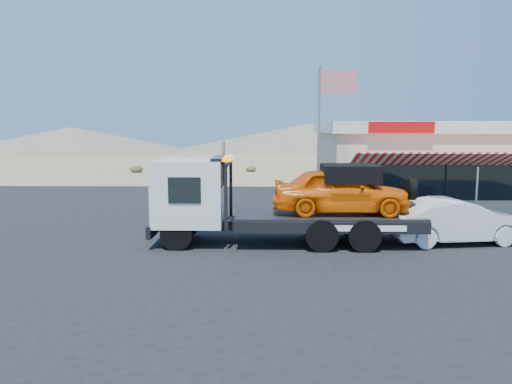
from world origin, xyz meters
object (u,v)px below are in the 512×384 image
tow_truck (279,197)px  flagpole (325,125)px  white_sedan (456,221)px  jerky_store (429,162)px

tow_truck → flagpole: (1.88, 4.21, 2.27)m
white_sedan → jerky_store: (1.80, 8.57, 1.26)m
jerky_store → flagpole: size_ratio=1.73×
tow_truck → jerky_store: size_ratio=0.80×
tow_truck → jerky_store: 11.45m
tow_truck → flagpole: 5.13m
tow_truck → white_sedan: tow_truck is taller
jerky_store → flagpole: bearing=-141.2°
jerky_store → tow_truck: bearing=-130.6°
white_sedan → flagpole: size_ratio=0.72×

